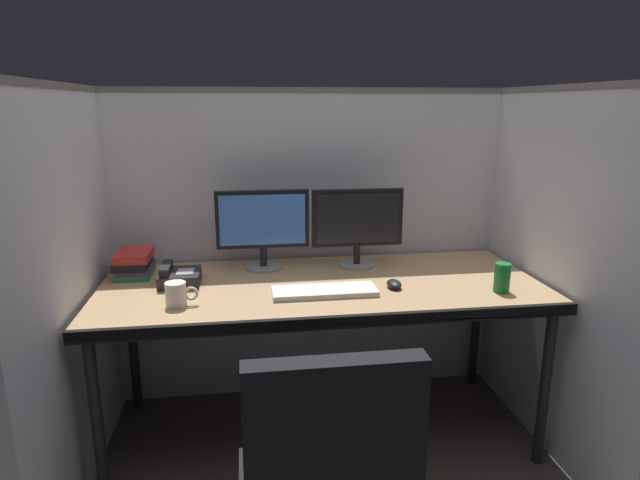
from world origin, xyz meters
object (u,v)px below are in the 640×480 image
at_px(keyboard_main, 325,291).
at_px(coffee_mug, 177,294).
at_px(book_stack, 134,263).
at_px(monitor_right, 357,222).
at_px(desk_phone, 179,277).
at_px(soda_can, 502,278).
at_px(desk, 322,294).
at_px(monitor_left, 263,224).
at_px(computer_mouse, 394,284).

xyz_separation_m(keyboard_main, coffee_mug, (-0.58, -0.05, 0.04)).
relative_size(coffee_mug, book_stack, 0.58).
relative_size(monitor_right, desk_phone, 2.26).
xyz_separation_m(soda_can, desk_phone, (-1.34, 0.29, -0.03)).
bearing_deg(book_stack, monitor_right, -0.54).
relative_size(monitor_right, book_stack, 1.96).
xyz_separation_m(desk_phone, book_stack, (-0.21, 0.16, 0.02)).
xyz_separation_m(desk, monitor_left, (-0.24, 0.26, 0.27)).
relative_size(monitor_left, book_stack, 1.96).
relative_size(keyboard_main, coffee_mug, 3.41).
height_order(soda_can, book_stack, soda_can).
height_order(desk, coffee_mug, coffee_mug).
relative_size(monitor_left, coffee_mug, 3.41).
height_order(monitor_left, soda_can, monitor_left).
bearing_deg(desk_phone, keyboard_main, -19.23).
bearing_deg(monitor_right, soda_can, -40.02).
bearing_deg(desk_phone, coffee_mug, -85.01).
bearing_deg(desk, coffee_mug, -163.04).
xyz_separation_m(monitor_left, coffee_mug, (-0.35, -0.44, -0.17)).
distance_m(desk_phone, book_stack, 0.26).
height_order(monitor_right, soda_can, monitor_right).
relative_size(desk_phone, book_stack, 0.87).
relative_size(keyboard_main, computer_mouse, 4.48).
bearing_deg(soda_can, monitor_left, 154.35).
xyz_separation_m(keyboard_main, desk_phone, (-0.61, 0.21, 0.02)).
relative_size(coffee_mug, desk_phone, 0.66).
bearing_deg(book_stack, computer_mouse, -16.79).
bearing_deg(soda_can, keyboard_main, 173.85).
height_order(desk, keyboard_main, keyboard_main).
xyz_separation_m(desk, monitor_right, (0.20, 0.23, 0.27)).
height_order(desk, computer_mouse, computer_mouse).
xyz_separation_m(monitor_left, keyboard_main, (0.23, -0.38, -0.20)).
distance_m(coffee_mug, book_stack, 0.48).
distance_m(keyboard_main, soda_can, 0.74).
height_order(desk_phone, book_stack, book_stack).
height_order(monitor_left, coffee_mug, monitor_left).
relative_size(soda_can, coffee_mug, 0.97).
height_order(coffee_mug, desk_phone, coffee_mug).
relative_size(desk, monitor_left, 4.42).
distance_m(monitor_left, monitor_right, 0.44).
distance_m(monitor_left, desk_phone, 0.45).
xyz_separation_m(desk, coffee_mug, (-0.59, -0.18, 0.10)).
relative_size(desk, book_stack, 8.67).
bearing_deg(computer_mouse, desk_phone, 168.66).
xyz_separation_m(monitor_right, desk_phone, (-0.82, -0.15, -0.18)).
bearing_deg(desk, monitor_left, 133.14).
distance_m(computer_mouse, book_stack, 1.17).
bearing_deg(monitor_left, coffee_mug, -128.65).
xyz_separation_m(monitor_left, monitor_right, (0.44, -0.03, 0.00)).
relative_size(monitor_right, coffee_mug, 3.41).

